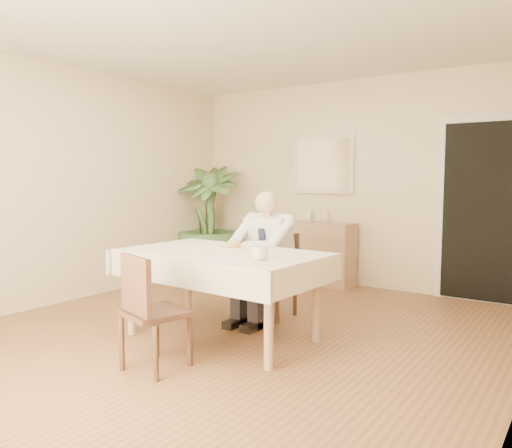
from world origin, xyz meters
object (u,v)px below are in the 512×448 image
Objects in this scene: dining_table at (221,261)px; seated_man at (260,250)px; potted_palm at (208,221)px; chair_far at (276,270)px; coffee_mug at (260,253)px; chair_near at (148,306)px; sideboard at (317,253)px.

dining_table is 0.59m from seated_man.
dining_table is 1.15× the size of potted_palm.
dining_table is 0.90m from chair_far.
seated_man is 9.57× the size of coffee_mug.
chair_near reaches higher than dining_table.
potted_palm is at bearing -161.93° from sideboard.
sideboard is (-0.37, 2.45, -0.27)m from dining_table.
seated_man is 1.24× the size of sideboard.
sideboard is (-0.37, 1.58, -0.06)m from chair_far.
chair_far is 0.36m from seated_man.
sideboard is at bearing 101.48° from chair_far.
chair_near is at bearing -90.49° from chair_far.
chair_far reaches higher than dining_table.
chair_far is 1.76m from chair_near.
coffee_mug is 0.13× the size of sideboard.
chair_far is at bearing 115.95° from coffee_mug.
seated_man reaches higher than dining_table.
potted_palm reaches higher than seated_man.
dining_table is at bearing -90.00° from seated_man.
coffee_mug is (0.52, -1.06, 0.34)m from chair_far.
coffee_mug is at bearing 72.21° from chair_near.
sideboard is (-0.40, 3.34, -0.07)m from chair_near.
chair_near reaches higher than chair_far.
potted_palm is at bearing 139.88° from chair_near.
chair_far reaches higher than sideboard.
seated_man is at bearing 92.92° from dining_table.
chair_far is 6.35× the size of coffee_mug.
chair_near is 0.91m from coffee_mug.
dining_table is at bearing -77.45° from sideboard.
coffee_mug is (0.52, -0.78, 0.11)m from seated_man.
dining_table is 2.50m from sideboard.
sideboard is 0.65× the size of potted_palm.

